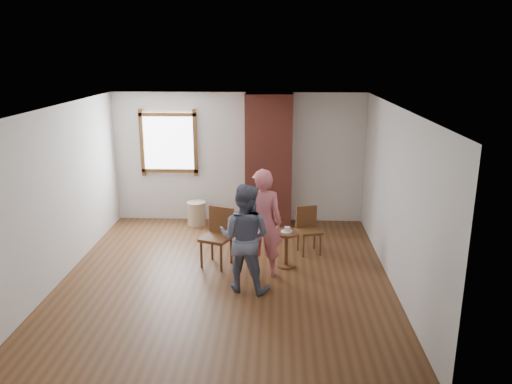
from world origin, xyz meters
The scene contains 12 objects.
ground centered at (0.00, 0.00, 0.00)m, with size 5.50×5.50×0.00m, color brown.
room_shell centered at (-0.06, 0.61, 1.81)m, with size 5.04×5.52×2.62m.
brick_chimney centered at (0.60, 2.50, 1.30)m, with size 0.90×0.50×2.60m, color brown.
stoneware_crock centered at (-0.83, 2.40, 0.24)m, with size 0.37×0.37×0.47m, color #C6B18F.
dark_pot centered at (-0.15, 1.79, 0.07)m, with size 0.13×0.13×0.13m, color black.
dining_chair_left centered at (-0.17, 0.52, 0.53)m, with size 0.57×0.57×0.94m.
dining_chair_right centered at (1.31, 1.10, 0.45)m, with size 0.46×0.46×0.80m.
side_table centered at (0.93, 0.45, 0.40)m, with size 0.40×0.40×0.60m.
cake_plate centered at (0.93, 0.45, 0.60)m, with size 0.18×0.18×0.01m, color white.
cake_slice centered at (0.94, 0.45, 0.64)m, with size 0.08×0.07×0.06m, color white.
man centered at (0.31, -0.35, 0.80)m, with size 0.77×0.60×1.59m, color #141B39.
person_pink centered at (0.55, 0.13, 0.85)m, with size 0.62×0.41×1.70m, color #DD6E77.
Camera 1 is at (0.76, -7.01, 3.37)m, focal length 35.00 mm.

